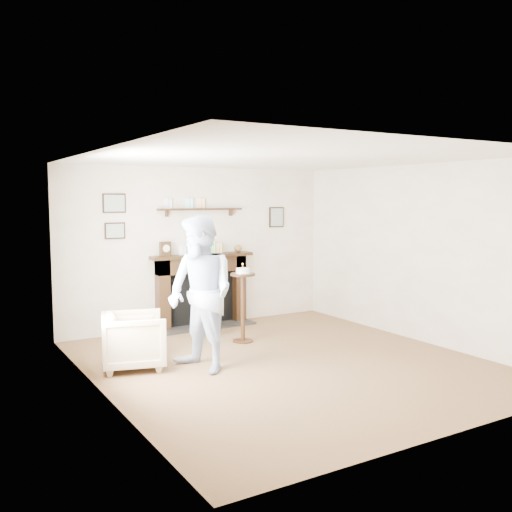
{
  "coord_description": "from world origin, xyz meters",
  "views": [
    {
      "loc": [
        -3.83,
        -5.68,
        2.02
      ],
      "look_at": [
        0.1,
        0.9,
        1.24
      ],
      "focal_mm": 40.0,
      "sensor_mm": 36.0,
      "label": 1
    }
  ],
  "objects_px": {
    "armchair": "(134,368)",
    "woman": "(206,336)",
    "man": "(202,370)",
    "pedestal_table": "(243,294)"
  },
  "relations": [
    {
      "from": "man",
      "to": "pedestal_table",
      "type": "height_order",
      "value": "pedestal_table"
    },
    {
      "from": "man",
      "to": "pedestal_table",
      "type": "bearing_deg",
      "value": 115.81
    },
    {
      "from": "armchair",
      "to": "woman",
      "type": "distance_m",
      "value": 1.72
    },
    {
      "from": "armchair",
      "to": "man",
      "type": "height_order",
      "value": "man"
    },
    {
      "from": "woman",
      "to": "pedestal_table",
      "type": "xyz_separation_m",
      "value": [
        0.31,
        -0.54,
        0.69
      ]
    },
    {
      "from": "armchair",
      "to": "woman",
      "type": "bearing_deg",
      "value": -40.62
    },
    {
      "from": "woman",
      "to": "pedestal_table",
      "type": "relative_size",
      "value": 1.31
    },
    {
      "from": "armchair",
      "to": "woman",
      "type": "relative_size",
      "value": 0.5
    },
    {
      "from": "pedestal_table",
      "to": "woman",
      "type": "bearing_deg",
      "value": 119.57
    },
    {
      "from": "man",
      "to": "pedestal_table",
      "type": "relative_size",
      "value": 1.64
    }
  ]
}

